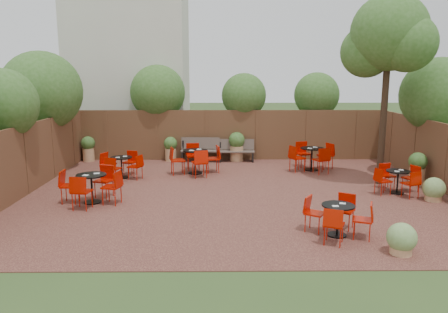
{
  "coord_description": "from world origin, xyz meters",
  "views": [
    {
      "loc": [
        -0.49,
        -12.01,
        3.4
      ],
      "look_at": [
        -0.36,
        0.5,
        1.0
      ],
      "focal_mm": 34.57,
      "sensor_mm": 36.0,
      "label": 1
    }
  ],
  "objects": [
    {
      "name": "ground",
      "position": [
        0.0,
        0.0,
        0.0
      ],
      "size": [
        80.0,
        80.0,
        0.0
      ],
      "primitive_type": "plane",
      "color": "#354F23",
      "rests_on": "ground"
    },
    {
      "name": "courtyard_paving",
      "position": [
        0.0,
        0.0,
        0.01
      ],
      "size": [
        12.0,
        10.0,
        0.02
      ],
      "primitive_type": "cube",
      "color": "#3E1C19",
      "rests_on": "ground"
    },
    {
      "name": "fence_back",
      "position": [
        0.0,
        5.0,
        1.0
      ],
      "size": [
        12.0,
        0.08,
        2.0
      ],
      "primitive_type": "cube",
      "color": "#4E341D",
      "rests_on": "ground"
    },
    {
      "name": "fence_left",
      "position": [
        -6.0,
        0.0,
        1.0
      ],
      "size": [
        0.08,
        10.0,
        2.0
      ],
      "primitive_type": "cube",
      "color": "#4E341D",
      "rests_on": "ground"
    },
    {
      "name": "fence_right",
      "position": [
        6.0,
        0.0,
        1.0
      ],
      "size": [
        0.08,
        10.0,
        2.0
      ],
      "primitive_type": "cube",
      "color": "#4E341D",
      "rests_on": "ground"
    },
    {
      "name": "neighbour_building",
      "position": [
        -4.5,
        8.0,
        4.0
      ],
      "size": [
        5.0,
        4.0,
        8.0
      ],
      "primitive_type": "cube",
      "color": "beige",
      "rests_on": "ground"
    },
    {
      "name": "overhang_foliage",
      "position": [
        -2.28,
        2.49,
        2.69
      ],
      "size": [
        15.78,
        10.44,
        2.73
      ],
      "color": "#31591D",
      "rests_on": "ground"
    },
    {
      "name": "courtyard_tree",
      "position": [
        4.49,
        1.03,
        4.4
      ],
      "size": [
        2.51,
        2.41,
        5.71
      ],
      "rotation": [
        0.0,
        0.0,
        -0.14
      ],
      "color": "black",
      "rests_on": "courtyard_paving"
    },
    {
      "name": "park_bench_left",
      "position": [
        -1.24,
        4.63,
        0.5
      ],
      "size": [
        1.53,
        0.55,
        0.93
      ],
      "rotation": [
        0.0,
        0.0,
        -0.04
      ],
      "color": "brown",
      "rests_on": "courtyard_paving"
    },
    {
      "name": "park_bench_right",
      "position": [
        0.17,
        4.62,
        0.47
      ],
      "size": [
        1.41,
        0.49,
        0.87
      ],
      "rotation": [
        0.0,
        0.0,
        -0.03
      ],
      "color": "brown",
      "rests_on": "courtyard_paving"
    },
    {
      "name": "bistro_tables",
      "position": [
        -0.15,
        0.86,
        0.46
      ],
      "size": [
        10.02,
        7.9,
        0.95
      ],
      "color": "black",
      "rests_on": "courtyard_paving"
    },
    {
      "name": "planters",
      "position": [
        -0.31,
        3.78,
        0.58
      ],
      "size": [
        11.8,
        4.4,
        1.14
      ],
      "color": "tan",
      "rests_on": "courtyard_paving"
    },
    {
      "name": "low_shrubs",
      "position": [
        4.48,
        -3.03,
        0.31
      ],
      "size": [
        2.91,
        4.34,
        0.64
      ],
      "color": "tan",
      "rests_on": "courtyard_paving"
    }
  ]
}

